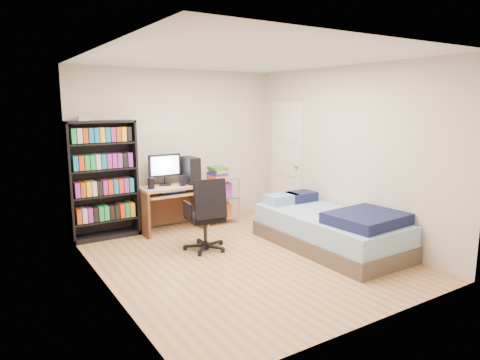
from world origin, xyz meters
TOP-DOWN VIEW (x-y plane):
  - room at (0.00, 0.00)m, footprint 3.58×4.08m
  - media_shelf at (-1.29, 1.84)m, footprint 0.97×0.32m
  - computer_desk at (-0.22, 1.70)m, footprint 0.95×0.55m
  - office_chair at (-0.28, 0.54)m, footprint 0.67×0.67m
  - wire_cart at (0.53, 1.64)m, footprint 0.61×0.46m
  - bed at (1.20, -0.29)m, footprint 1.08×2.16m
  - door at (1.72, 1.35)m, footprint 0.12×0.80m

SIDE VIEW (x-z plane):
  - bed at x=1.20m, z-range -0.04..0.58m
  - office_chair at x=-0.28m, z-range -0.18..0.82m
  - wire_cart at x=0.53m, z-range 0.14..1.08m
  - computer_desk at x=-0.22m, z-range 0.05..1.24m
  - media_shelf at x=-1.29m, z-range -0.01..1.79m
  - door at x=1.72m, z-range 0.00..2.00m
  - room at x=0.00m, z-range -0.04..2.54m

